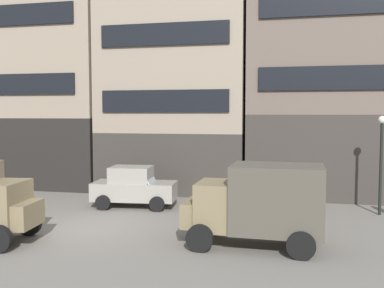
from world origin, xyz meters
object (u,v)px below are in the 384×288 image
(fire_hydrant_curbside, at_px, (2,189))
(delivery_truck_far, at_px, (258,202))
(sedan_dark, at_px, (134,187))
(streetlamp_curbside, at_px, (381,151))

(fire_hydrant_curbside, bearing_deg, delivery_truck_far, -22.81)
(sedan_dark, relative_size, streetlamp_curbside, 0.93)
(delivery_truck_far, bearing_deg, fire_hydrant_curbside, 157.19)
(sedan_dark, xyz_separation_m, streetlamp_curbside, (10.54, 0.68, 1.76))
(streetlamp_curbside, bearing_deg, fire_hydrant_curbside, 179.81)
(fire_hydrant_curbside, bearing_deg, sedan_dark, -5.79)
(delivery_truck_far, relative_size, sedan_dark, 1.15)
(delivery_truck_far, height_order, streetlamp_curbside, streetlamp_curbside)
(sedan_dark, height_order, fire_hydrant_curbside, sedan_dark)
(delivery_truck_far, xyz_separation_m, fire_hydrant_curbside, (-13.13, 5.52, -1.00))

